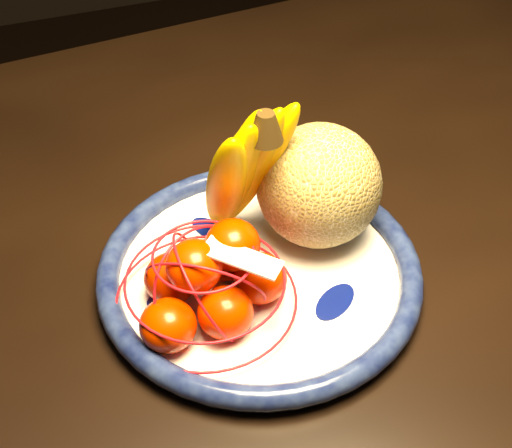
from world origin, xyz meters
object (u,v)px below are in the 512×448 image
object	(u,v)px
dining_table	(246,267)
banana_bunch	(240,168)
mandarin_bag	(210,281)
cantaloupe	(319,186)
fruit_bowl	(259,272)

from	to	relation	value
dining_table	banana_bunch	world-z (taller)	banana_bunch
dining_table	mandarin_bag	xyz separation A→B (m)	(-0.08, -0.12, 0.13)
cantaloupe	mandarin_bag	world-z (taller)	cantaloupe
cantaloupe	mandarin_bag	distance (m)	0.15
fruit_bowl	banana_bunch	xyz separation A→B (m)	(-0.00, 0.05, 0.09)
dining_table	fruit_bowl	xyz separation A→B (m)	(-0.02, -0.10, 0.09)
dining_table	banana_bunch	size ratio (longest dim) A/B	8.48
dining_table	fruit_bowl	size ratio (longest dim) A/B	4.94
cantaloupe	fruit_bowl	bearing A→B (deg)	-155.71
fruit_bowl	banana_bunch	bearing A→B (deg)	91.58
fruit_bowl	mandarin_bag	bearing A→B (deg)	-157.91
fruit_bowl	banana_bunch	world-z (taller)	banana_bunch
fruit_bowl	banana_bunch	distance (m)	0.11
mandarin_bag	cantaloupe	bearing A→B (deg)	23.35
mandarin_bag	fruit_bowl	bearing A→B (deg)	22.09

